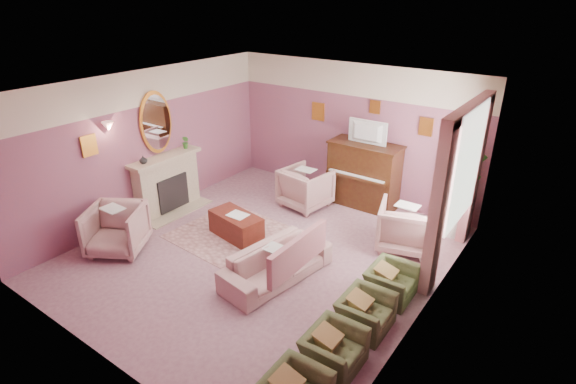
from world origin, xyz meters
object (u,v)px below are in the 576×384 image
Objects in this scene: olive_chair_b at (334,345)px; floral_armchair_front at (116,227)px; floral_armchair_left at (306,186)px; floral_armchair_right at (405,224)px; coffee_table at (236,226)px; television at (366,131)px; olive_chair_d at (392,278)px; sofa at (277,257)px; piano at (364,175)px; olive_chair_c at (366,308)px; side_table at (454,215)px.

floral_armchair_front is at bearing 178.74° from olive_chair_b.
floral_armchair_left and floral_armchair_right have the same top height.
coffee_table is at bearing 151.33° from olive_chair_b.
television is 1.11× the size of olive_chair_d.
olive_chair_b is (1.62, -1.03, -0.06)m from sofa.
piano reaches higher than olive_chair_c.
side_table is (2.81, 0.66, -0.10)m from floral_armchair_left.
piano is 4.80m from floral_armchair_front.
floral_armchair_front is 4.30m from olive_chair_b.
sofa is 2.60m from floral_armchair_left.
coffee_table is at bearing -179.74° from olive_chair_d.
floral_armchair_left is 3.69m from floral_armchair_front.
floral_armchair_front is (-2.68, -0.94, 0.08)m from sofa.
television is 3.09m from coffee_table.
sofa is at bearing 19.24° from floral_armchair_front.
sofa is 2.02× the size of floral_armchair_left.
olive_chair_c is at bearing -92.57° from side_table.
sofa reaches higher than olive_chair_b.
floral_armchair_front is (-2.55, -4.01, -1.15)m from television.
coffee_table is (-1.23, -2.48, -1.38)m from television.
piano is at bearing 117.61° from olive_chair_c.
television reaches higher than floral_armchair_right.
coffee_table is at bearing -115.96° from piano.
floral_armchair_left is 1.00× the size of floral_armchair_right.
floral_armchair_left reaches higher than olive_chair_b.
television is at bearing 178.85° from side_table.
floral_armchair_left is 2.88m from side_table.
piano reaches higher than floral_armchair_left.
floral_armchair_right is at bearing -39.38° from piano.
olive_chair_d is (0.00, 1.64, 0.00)m from olive_chair_b.
floral_armchair_right reaches higher than side_table.
television reaches higher than floral_armchair_front.
olive_chair_d is at bearing 90.00° from olive_chair_c.
floral_armchair_front is at bearing -122.15° from piano.
floral_armchair_left reaches higher than sofa.
olive_chair_b is 1.64m from olive_chair_d.
floral_armchair_right is 1.45m from olive_chair_d.
television is 1.14× the size of side_table.
olive_chair_d is (1.74, -2.51, -0.34)m from piano.
sofa reaches higher than coffee_table.
floral_armchair_right is (1.37, -1.08, -1.15)m from television.
sofa is at bearing -159.31° from olive_chair_d.
piano is at bearing 57.85° from floral_armchair_front.
coffee_table is at bearing 49.24° from floral_armchair_front.
piano is 3.78m from olive_chair_c.
coffee_table is at bearing -116.41° from television.
sofa is 1.63m from olive_chair_c.
floral_armchair_left is 3.71m from olive_chair_c.
floral_armchair_right is 1.26× the size of olive_chair_b.
sofa is 2.36m from floral_armchair_right.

